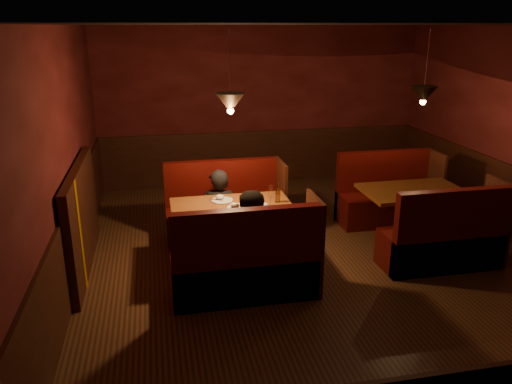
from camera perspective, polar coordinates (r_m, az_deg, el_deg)
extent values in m
cube|color=#3A2514|center=(6.61, 7.08, -7.66)|extent=(6.00, 7.00, 0.01)
cube|color=black|center=(5.94, 8.24, 18.45)|extent=(6.00, 7.00, 0.01)
cube|color=#380B09|center=(9.43, 0.63, 9.69)|extent=(6.00, 0.01, 2.90)
cube|color=#380B09|center=(5.87, -21.36, 3.01)|extent=(0.01, 7.00, 2.90)
cube|color=black|center=(9.59, 0.64, 4.06)|extent=(6.00, 0.04, 1.00)
cube|color=black|center=(6.17, -20.11, -5.50)|extent=(0.04, 7.00, 1.00)
cube|color=black|center=(6.47, -19.27, -2.84)|extent=(0.10, 2.20, 1.30)
cube|color=#AC710C|center=(5.96, -19.39, -4.70)|extent=(0.01, 0.12, 1.30)
cylinder|color=#333333|center=(5.77, -3.01, 14.09)|extent=(0.01, 0.01, 0.80)
cone|color=black|center=(5.81, -2.94, 10.15)|extent=(0.34, 0.34, 0.22)
sphere|color=#FFBF72|center=(5.82, -2.93, 9.28)|extent=(0.08, 0.08, 0.08)
cylinder|color=#333333|center=(6.81, 18.96, 13.82)|extent=(0.01, 0.01, 0.80)
cone|color=black|center=(6.85, 18.61, 10.49)|extent=(0.34, 0.34, 0.22)
sphere|color=#FFBF72|center=(6.86, 18.53, 9.75)|extent=(0.08, 0.08, 0.08)
cube|color=brown|center=(6.13, -2.75, -1.79)|extent=(1.48, 0.90, 0.05)
cylinder|color=black|center=(6.28, -2.69, -5.20)|extent=(0.15, 0.15, 0.74)
cylinder|color=black|center=(6.43, -2.65, -8.05)|extent=(0.59, 0.59, 0.04)
cylinder|color=silver|center=(6.00, -1.90, -1.88)|extent=(0.30, 0.30, 0.02)
cube|color=black|center=(5.97, -2.39, -1.68)|extent=(0.10, 0.08, 0.04)
ellipsoid|color=silver|center=(6.00, -2.59, -1.49)|extent=(0.07, 0.07, 0.06)
cube|color=tan|center=(5.94, -1.55, -1.82)|extent=(0.09, 0.07, 0.03)
cylinder|color=silver|center=(5.91, -1.80, -2.03)|extent=(0.10, 0.10, 0.01)
cylinder|color=silver|center=(6.28, -3.88, -0.97)|extent=(0.28, 0.28, 0.02)
ellipsoid|color=beige|center=(6.30, -4.15, -0.56)|extent=(0.11, 0.11, 0.06)
cube|color=silver|center=(6.26, -4.52, -0.95)|extent=(0.18, 0.14, 0.00)
cylinder|color=white|center=(6.18, 0.33, -0.88)|extent=(0.06, 0.06, 0.09)
cylinder|color=white|center=(6.37, 1.69, 0.04)|extent=(0.08, 0.08, 0.16)
cylinder|color=white|center=(6.00, 1.91, -1.16)|extent=(0.08, 0.08, 0.16)
cylinder|color=#47230F|center=(6.21, 2.52, -0.41)|extent=(0.06, 0.06, 0.17)
cylinder|color=#47230F|center=(6.18, 2.53, 0.66)|extent=(0.03, 0.03, 0.07)
ellipsoid|color=white|center=(6.06, 1.02, -1.50)|extent=(0.12, 0.12, 0.05)
cube|color=black|center=(7.03, -3.67, -3.72)|extent=(1.59, 0.58, 0.48)
cube|color=black|center=(7.13, -3.98, -0.67)|extent=(1.59, 0.13, 1.11)
cube|color=black|center=(7.06, 2.84, -0.83)|extent=(0.04, 0.58, 1.11)
cube|color=black|center=(5.65, -1.43, -9.50)|extent=(1.59, 0.58, 0.48)
cube|color=black|center=(5.31, -1.02, -7.60)|extent=(1.59, 0.13, 1.11)
cube|color=black|center=(5.70, 6.69, -5.83)|extent=(0.04, 0.58, 1.11)
cube|color=brown|center=(7.12, 17.55, 0.08)|extent=(1.37, 0.87, 0.05)
cylinder|color=black|center=(7.25, 17.26, -2.82)|extent=(0.14, 0.14, 0.72)
cylinder|color=black|center=(7.37, 17.01, -5.27)|extent=(0.58, 0.58, 0.04)
cube|color=black|center=(7.91, 14.64, -1.79)|extent=(1.47, 0.57, 0.46)
cube|color=black|center=(8.00, 14.14, 0.82)|extent=(1.47, 0.12, 1.08)
cube|color=black|center=(8.17, 19.59, 0.66)|extent=(0.04, 0.57, 1.08)
cube|color=black|center=(6.71, 20.15, -6.07)|extent=(1.47, 0.57, 0.46)
cube|color=black|center=(6.42, 21.46, -4.33)|extent=(1.47, 0.12, 1.08)
cube|color=black|center=(7.01, 25.72, -3.01)|extent=(0.04, 0.57, 1.08)
imported|color=black|center=(6.71, -4.29, -0.44)|extent=(0.57, 0.41, 1.44)
imported|color=black|center=(5.58, -0.10, -3.95)|extent=(0.88, 0.77, 1.52)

